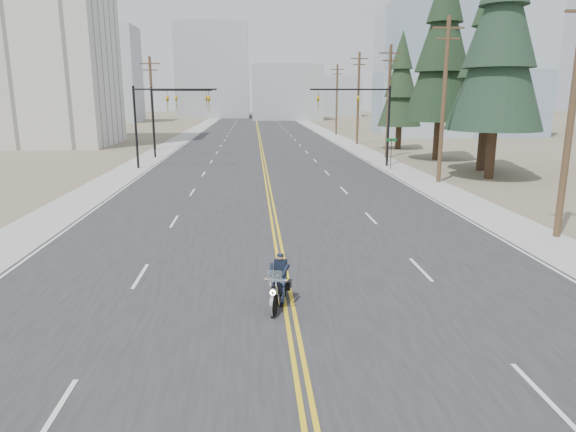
{
  "coord_description": "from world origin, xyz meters",
  "views": [
    {
      "loc": [
        -1.0,
        -13.26,
        6.16
      ],
      "look_at": [
        0.32,
        6.1,
        1.6
      ],
      "focal_mm": 32.0,
      "sensor_mm": 36.0,
      "label": 1
    }
  ],
  "objects": [
    {
      "name": "ground_plane",
      "position": [
        0.0,
        0.0,
        0.0
      ],
      "size": [
        400.0,
        400.0,
        0.0
      ],
      "primitive_type": "plane",
      "color": "#776D56",
      "rests_on": "ground"
    },
    {
      "name": "road",
      "position": [
        0.0,
        70.0,
        0.01
      ],
      "size": [
        20.0,
        200.0,
        0.01
      ],
      "primitive_type": "cube",
      "color": "#303033",
      "rests_on": "ground"
    },
    {
      "name": "sidewalk_left",
      "position": [
        -11.5,
        70.0,
        0.01
      ],
      "size": [
        3.0,
        200.0,
        0.01
      ],
      "primitive_type": "cube",
      "color": "#A5A5A0",
      "rests_on": "ground"
    },
    {
      "name": "sidewalk_right",
      "position": [
        11.5,
        70.0,
        0.01
      ],
      "size": [
        3.0,
        200.0,
        0.01
      ],
      "primitive_type": "cube",
      "color": "#A5A5A0",
      "rests_on": "ground"
    },
    {
      "name": "traffic_mast_left",
      "position": [
        -8.98,
        32.0,
        4.94
      ],
      "size": [
        7.1,
        0.26,
        7.0
      ],
      "color": "black",
      "rests_on": "ground"
    },
    {
      "name": "traffic_mast_right",
      "position": [
        8.98,
        32.0,
        4.94
      ],
      "size": [
        7.1,
        0.26,
        7.0
      ],
      "color": "black",
      "rests_on": "ground"
    },
    {
      "name": "traffic_mast_far",
      "position": [
        -9.31,
        40.0,
        4.87
      ],
      "size": [
        6.1,
        0.26,
        7.0
      ],
      "color": "black",
      "rests_on": "ground"
    },
    {
      "name": "street_sign",
      "position": [
        10.8,
        30.0,
        1.8
      ],
      "size": [
        0.9,
        0.06,
        2.62
      ],
      "color": "black",
      "rests_on": "ground"
    },
    {
      "name": "utility_pole_a",
      "position": [
        12.5,
        8.0,
        5.73
      ],
      "size": [
        2.2,
        0.3,
        11.0
      ],
      "color": "brown",
      "rests_on": "ground"
    },
    {
      "name": "utility_pole_b",
      "position": [
        12.5,
        23.0,
        5.98
      ],
      "size": [
        2.2,
        0.3,
        11.5
      ],
      "color": "brown",
      "rests_on": "ground"
    },
    {
      "name": "utility_pole_c",
      "position": [
        12.5,
        38.0,
        5.73
      ],
      "size": [
        2.2,
        0.3,
        11.0
      ],
      "color": "brown",
      "rests_on": "ground"
    },
    {
      "name": "utility_pole_d",
      "position": [
        12.5,
        53.0,
        5.98
      ],
      "size": [
        2.2,
        0.3,
        11.5
      ],
      "color": "brown",
      "rests_on": "ground"
    },
    {
      "name": "utility_pole_e",
      "position": [
        12.5,
        70.0,
        5.73
      ],
      "size": [
        2.2,
        0.3,
        11.0
      ],
      "color": "brown",
      "rests_on": "ground"
    },
    {
      "name": "utility_pole_left",
      "position": [
        -12.5,
        48.0,
        5.48
      ],
      "size": [
        2.2,
        0.3,
        10.5
      ],
      "color": "brown",
      "rests_on": "ground"
    },
    {
      "name": "apartment_block",
      "position": [
        -28.0,
        55.0,
        15.0
      ],
      "size": [
        18.0,
        14.0,
        30.0
      ],
      "primitive_type": "cube",
      "color": "silver",
      "rests_on": "ground"
    },
    {
      "name": "glass_building",
      "position": [
        32.0,
        70.0,
        10.0
      ],
      "size": [
        24.0,
        16.0,
        20.0
      ],
      "primitive_type": "cube",
      "color": "#9EB5CC",
      "rests_on": "ground"
    },
    {
      "name": "haze_bldg_a",
      "position": [
        -35.0,
        115.0,
        11.0
      ],
      "size": [
        14.0,
        12.0,
        22.0
      ],
      "primitive_type": "cube",
      "color": "#B7BCC6",
      "rests_on": "ground"
    },
    {
      "name": "haze_bldg_b",
      "position": [
        8.0,
        125.0,
        7.0
      ],
      "size": [
        18.0,
        14.0,
        14.0
      ],
      "primitive_type": "cube",
      "color": "#ADB2B7",
      "rests_on": "ground"
    },
    {
      "name": "haze_bldg_c",
      "position": [
        40.0,
        110.0,
        9.0
      ],
      "size": [
        16.0,
        12.0,
        18.0
      ],
      "primitive_type": "cube",
      "color": "#B7BCC6",
      "rests_on": "ground"
    },
    {
      "name": "haze_bldg_d",
      "position": [
        -12.0,
        140.0,
        13.0
      ],
      "size": [
        20.0,
        15.0,
        26.0
      ],
      "primitive_type": "cube",
      "color": "#ADB2B7",
      "rests_on": "ground"
    },
    {
      "name": "haze_bldg_e",
      "position": [
        25.0,
        150.0,
        6.0
      ],
      "size": [
        14.0,
        14.0,
        12.0
      ],
      "primitive_type": "cube",
      "color": "#B7BCC6",
      "rests_on": "ground"
    },
    {
      "name": "haze_bldg_f",
      "position": [
        -50.0,
        130.0,
        8.0
      ],
      "size": [
        12.0,
        12.0,
        16.0
      ],
      "primitive_type": "cube",
      "color": "#ADB2B7",
      "rests_on": "ground"
    },
    {
      "name": "motorcyclist",
      "position": [
        -0.3,
        1.1,
        0.79
      ],
      "size": [
        1.35,
        2.17,
        1.58
      ],
      "primitive_type": null,
      "rotation": [
        0.0,
        0.0,
        2.89
      ],
      "color": "black",
      "rests_on": "ground"
    },
    {
      "name": "conifer_near",
      "position": [
        16.96,
        24.44,
        10.49
      ],
      "size": [
        6.9,
        6.9,
        18.27
      ],
      "rotation": [
        0.0,
        0.0,
        -0.21
      ],
      "color": "#382619",
      "rests_on": "ground"
    },
    {
      "name": "conifer_mid",
      "position": [
        18.21,
        28.74,
        9.78
      ],
      "size": [
        6.39,
        6.39,
        17.04
      ],
      "rotation": [
        0.0,
        0.0,
        -0.35
      ],
      "color": "#382619",
      "rests_on": "ground"
    },
    {
      "name": "conifer_tall",
      "position": [
        17.05,
        36.33,
        10.82
      ],
      "size": [
        6.78,
        6.78,
        18.84
      ],
      "rotation": [
        0.0,
        0.0,
        0.06
      ],
      "color": "#382619",
      "rests_on": "ground"
    },
    {
      "name": "conifer_far",
      "position": [
        16.22,
        46.96,
        7.72
      ],
      "size": [
        5.03,
        5.03,
        13.46
      ],
      "rotation": [
        0.0,
        0.0,
        -0.08
      ],
      "color": "#382619",
      "rests_on": "ground"
    }
  ]
}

